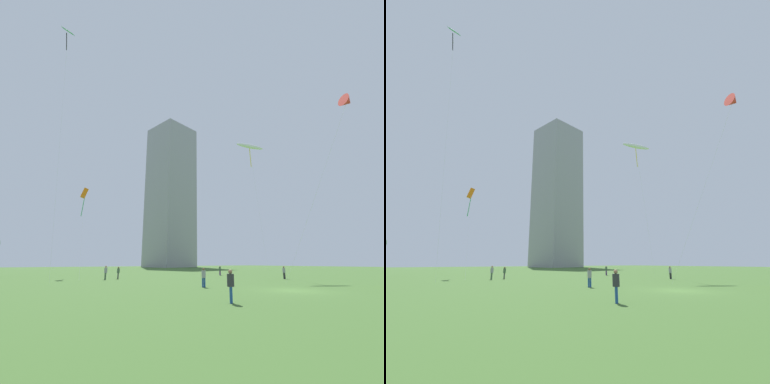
% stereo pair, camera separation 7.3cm
% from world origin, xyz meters
% --- Properties ---
extents(ground, '(280.00, 280.00, 0.00)m').
position_xyz_m(ground, '(0.00, 0.00, 0.00)').
color(ground, '#3D6028').
extents(person_standing_0, '(0.38, 0.38, 1.69)m').
position_xyz_m(person_standing_0, '(-4.18, 6.31, 0.98)').
color(person_standing_0, '#1E478C').
rests_on(person_standing_0, ground).
extents(person_standing_1, '(0.38, 0.38, 1.69)m').
position_xyz_m(person_standing_1, '(12.19, 9.86, 0.98)').
color(person_standing_1, '#2D2D33').
rests_on(person_standing_1, ground).
extents(person_standing_2, '(0.40, 0.40, 1.80)m').
position_xyz_m(person_standing_2, '(-8.66, -2.23, 1.04)').
color(person_standing_2, '#1E478C').
rests_on(person_standing_2, ground).
extents(person_standing_3, '(0.39, 0.39, 1.77)m').
position_xyz_m(person_standing_3, '(-8.36, 22.33, 1.02)').
color(person_standing_3, '#3F593F').
rests_on(person_standing_3, ground).
extents(person_standing_4, '(0.36, 0.36, 1.61)m').
position_xyz_m(person_standing_4, '(-6.41, 23.04, 0.93)').
color(person_standing_4, '#2D2D33').
rests_on(person_standing_4, ground).
extents(person_standing_5, '(0.37, 0.37, 1.66)m').
position_xyz_m(person_standing_5, '(11.81, 22.92, 0.96)').
color(person_standing_5, '#593372').
rests_on(person_standing_5, ground).
extents(kite_flying_0, '(1.45, 9.64, 17.92)m').
position_xyz_m(kite_flying_0, '(5.55, -4.07, 17.18)').
color(kite_flying_0, silver).
rests_on(kite_flying_0, ground).
extents(kite_flying_1, '(9.14, 5.68, 22.56)m').
position_xyz_m(kite_flying_1, '(12.46, 14.87, 21.59)').
color(kite_flying_1, silver).
rests_on(kite_flying_1, ground).
extents(kite_flying_2, '(2.84, 3.07, 35.67)m').
position_xyz_m(kite_flying_2, '(-16.91, 21.51, 34.36)').
color(kite_flying_2, silver).
rests_on(kite_flying_2, ground).
extents(kite_flying_3, '(2.13, 10.72, 14.66)m').
position_xyz_m(kite_flying_3, '(-10.09, 32.43, 13.61)').
color(kite_flying_3, silver).
rests_on(kite_flying_3, ground).
extents(distant_highrise_0, '(22.62, 22.15, 71.84)m').
position_xyz_m(distant_highrise_0, '(44.76, 99.32, 35.92)').
color(distant_highrise_0, '#939399').
rests_on(distant_highrise_0, ground).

